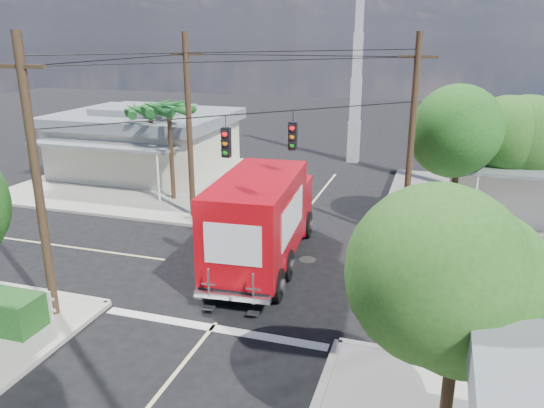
% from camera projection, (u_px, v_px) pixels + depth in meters
% --- Properties ---
extents(ground, '(120.00, 120.00, 0.00)m').
position_uv_depth(ground, '(257.00, 272.00, 20.69)').
color(ground, black).
rests_on(ground, ground).
extents(sidewalk_ne, '(14.12, 14.12, 0.14)m').
position_uv_depth(sidewalk_ne, '(524.00, 213.00, 27.42)').
color(sidewalk_ne, '#A8A297').
rests_on(sidewalk_ne, ground).
extents(sidewalk_nw, '(14.12, 14.12, 0.14)m').
position_uv_depth(sidewalk_nw, '(151.00, 180.00, 33.67)').
color(sidewalk_nw, '#A8A297').
rests_on(sidewalk_nw, ground).
extents(road_markings, '(32.00, 32.00, 0.01)m').
position_uv_depth(road_markings, '(243.00, 289.00, 19.35)').
color(road_markings, beige).
rests_on(road_markings, ground).
extents(building_nw, '(10.80, 10.20, 4.30)m').
position_uv_depth(building_nw, '(146.00, 141.00, 34.77)').
color(building_nw, beige).
rests_on(building_nw, sidewalk_nw).
extents(radio_tower, '(0.80, 0.80, 17.00)m').
position_uv_depth(radio_tower, '(356.00, 83.00, 36.98)').
color(radio_tower, silver).
rests_on(radio_tower, ground).
extents(tree_ne_front, '(4.21, 4.14, 6.66)m').
position_uv_depth(tree_ne_front, '(461.00, 132.00, 23.30)').
color(tree_ne_front, '#422D1C').
rests_on(tree_ne_front, sidewalk_ne).
extents(tree_ne_back, '(3.77, 3.66, 5.82)m').
position_uv_depth(tree_ne_back, '(517.00, 140.00, 24.73)').
color(tree_ne_back, '#422D1C').
rests_on(tree_ne_back, sidewalk_ne).
extents(tree_se, '(3.67, 3.54, 5.62)m').
position_uv_depth(tree_se, '(462.00, 281.00, 10.87)').
color(tree_se, '#422D1C').
rests_on(tree_se, sidewalk_se).
extents(palm_nw_front, '(3.01, 3.08, 5.59)m').
position_uv_depth(palm_nw_front, '(169.00, 110.00, 28.11)').
color(palm_nw_front, '#422D1C').
rests_on(palm_nw_front, sidewalk_nw).
extents(palm_nw_back, '(3.01, 3.08, 5.19)m').
position_uv_depth(palm_nw_back, '(150.00, 112.00, 30.16)').
color(palm_nw_back, '#422D1C').
rests_on(palm_nw_back, sidewalk_nw).
extents(utility_poles, '(12.00, 10.68, 9.00)m').
position_uv_depth(utility_poles, '(231.00, 144.00, 21.17)').
color(utility_poles, '#473321').
rests_on(utility_poles, ground).
extents(vending_boxes, '(1.90, 0.50, 1.10)m').
position_uv_depth(vending_boxes, '(435.00, 222.00, 24.24)').
color(vending_boxes, '#AC0B14').
rests_on(vending_boxes, sidewalk_ne).
extents(delivery_truck, '(3.41, 8.95, 3.80)m').
position_uv_depth(delivery_truck, '(262.00, 218.00, 20.94)').
color(delivery_truck, black).
rests_on(delivery_truck, ground).
extents(parked_car, '(6.06, 4.02, 1.55)m').
position_uv_depth(parked_car, '(544.00, 260.00, 19.92)').
color(parked_car, silver).
rests_on(parked_car, ground).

